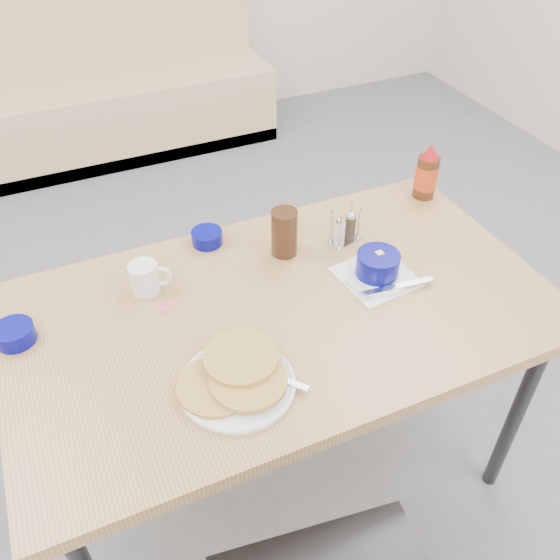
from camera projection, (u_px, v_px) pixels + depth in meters
name	position (u px, v px, depth m)	size (l,w,h in m)	color
ground	(315.00, 534.00, 1.85)	(6.00, 6.00, 0.00)	slate
booth_bench	(109.00, 92.00, 3.55)	(1.90, 0.56, 1.22)	tan
dining_table	(283.00, 324.00, 1.57)	(1.40, 0.80, 0.76)	tan
pancake_plate	(236.00, 379.00, 1.32)	(0.28, 0.26, 0.05)	white
coffee_mug	(146.00, 278.00, 1.55)	(0.11, 0.08, 0.09)	white
grits_setting	(378.00, 268.00, 1.60)	(0.23, 0.21, 0.08)	white
creamer_bowl	(15.00, 334.00, 1.42)	(0.10, 0.10, 0.04)	#050670
butter_bowl	(207.00, 237.00, 1.72)	(0.09, 0.09, 0.04)	#050670
amber_tumbler	(284.00, 233.00, 1.66)	(0.07, 0.07, 0.14)	#351D10
condiment_caddy	(345.00, 230.00, 1.72)	(0.10, 0.07, 0.11)	silver
syrup_bottle	(427.00, 174.00, 1.88)	(0.07, 0.07, 0.19)	#47230F
sugar_wrapper	(166.00, 306.00, 1.53)	(0.04, 0.03, 0.00)	#DD4966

